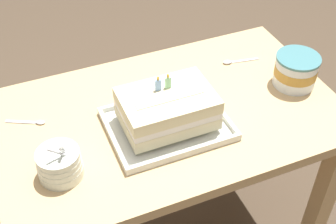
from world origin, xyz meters
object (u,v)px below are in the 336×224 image
ice_cream_tub (296,70)px  serving_spoon_by_bowls (33,122)px  serving_spoon_near_tray (232,62)px  bowl_stack (60,164)px  birthday_cake (167,108)px  foil_tray (167,125)px

ice_cream_tub → serving_spoon_by_bowls: 0.85m
serving_spoon_near_tray → bowl_stack: bearing=-157.7°
birthday_cake → serving_spoon_by_bowls: bearing=155.0°
bowl_stack → ice_cream_tub: size_ratio=0.93×
bowl_stack → foil_tray: bearing=10.5°
ice_cream_tub → serving_spoon_near_tray: ice_cream_tub is taller
serving_spoon_near_tray → birthday_cake: bearing=-147.7°
birthday_cake → bowl_stack: (-0.33, -0.06, -0.03)m
foil_tray → serving_spoon_near_tray: size_ratio=2.66×
bowl_stack → serving_spoon_by_bowls: bearing=98.4°
ice_cream_tub → serving_spoon_by_bowls: size_ratio=1.24×
bowl_stack → serving_spoon_near_tray: bowl_stack is taller
ice_cream_tub → birthday_cake: bearing=-176.2°
birthday_cake → serving_spoon_by_bowls: (-0.37, 0.17, -0.07)m
birthday_cake → bowl_stack: 0.34m
foil_tray → birthday_cake: bearing=90.0°
ice_cream_tub → serving_spoon_near_tray: (-0.13, 0.18, -0.05)m
bowl_stack → birthday_cake: bearing=10.5°
birthday_cake → serving_spoon_by_bowls: 0.41m
foil_tray → bowl_stack: bearing=-169.5°
serving_spoon_by_bowls → foil_tray: bearing=-25.0°
birthday_cake → ice_cream_tub: 0.47m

